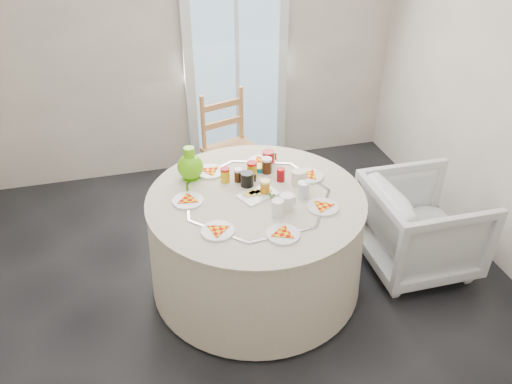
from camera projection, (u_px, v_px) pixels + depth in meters
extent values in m
plane|color=black|center=(246.00, 294.00, 3.68)|extent=(4.00, 4.00, 0.00)
cube|color=#BCB5A3|center=(192.00, 41.00, 4.59)|extent=(4.00, 0.02, 2.60)
cube|color=silver|center=(236.00, 66.00, 4.77)|extent=(1.00, 0.08, 2.10)
cylinder|color=beige|center=(256.00, 241.00, 3.60)|extent=(1.54, 1.54, 0.78)
imported|color=silver|center=(421.00, 223.00, 3.76)|extent=(0.73, 0.78, 0.80)
cube|color=#046990|center=(263.00, 168.00, 3.66)|extent=(0.11, 0.09, 0.04)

